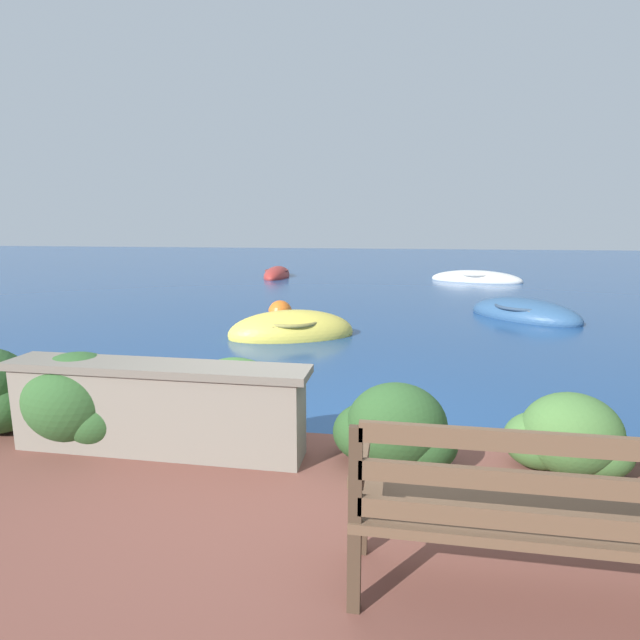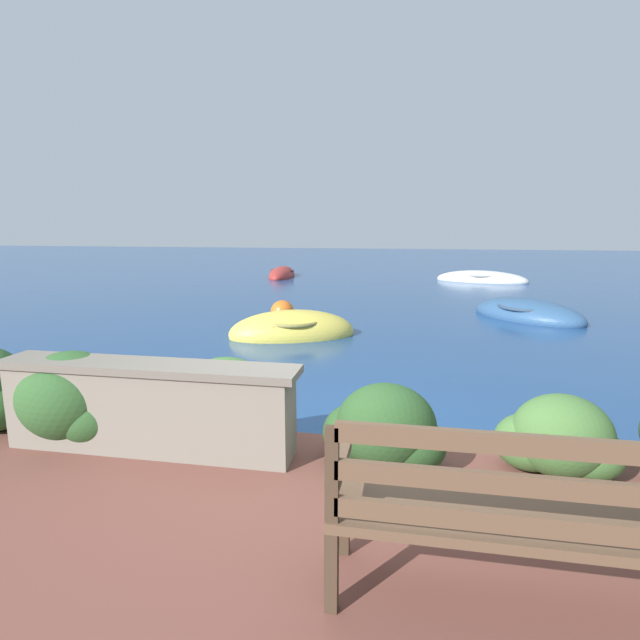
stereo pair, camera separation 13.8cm
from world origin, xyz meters
The scene contains 12 objects.
ground_plane centered at (0.00, 0.00, 0.00)m, with size 80.00×80.00×0.00m.
park_bench centered at (1.25, -1.78, 0.71)m, with size 1.70×0.48×0.93m.
stone_wall centered at (-1.23, -0.54, 0.58)m, with size 2.40×0.39×0.71m.
hedge_clump_left centered at (-1.98, -0.45, 0.54)m, with size 1.09×0.79×0.74m.
hedge_clump_centre centered at (-0.72, -0.27, 0.52)m, with size 1.03×0.74×0.70m.
hedge_clump_right centered at (0.59, -0.46, 0.49)m, with size 0.92×0.66×0.62m.
hedge_clump_far_right centered at (1.82, -0.37, 0.47)m, with size 0.86×0.62×0.59m.
rowboat_nearest centered at (-1.34, 4.63, 0.07)m, with size 2.53×1.89×0.84m.
rowboat_mid centered at (3.24, 7.29, 0.07)m, with size 2.68×2.71×0.74m.
rowboat_far centered at (3.19, 14.62, 0.06)m, with size 3.40×2.12×0.69m.
rowboat_outer centered at (-4.26, 14.93, 0.06)m, with size 1.15×2.89×0.71m.
mooring_buoy centered at (-2.04, 6.56, 0.09)m, with size 0.58×0.58×0.53m.
Camera 2 is at (0.75, -3.93, 1.97)m, focal length 28.00 mm.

